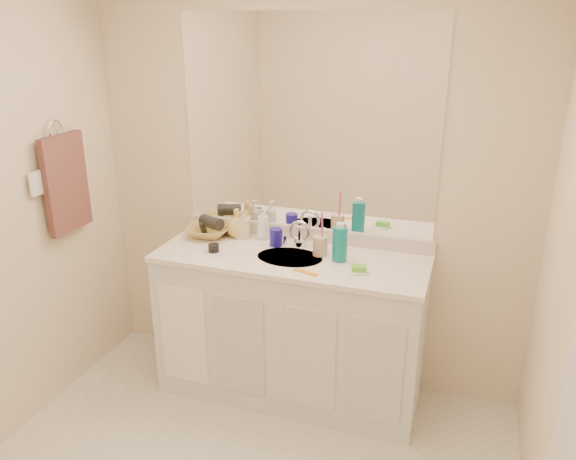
# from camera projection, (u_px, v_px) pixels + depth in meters

# --- Properties ---
(wall_back) EXTENTS (2.60, 0.02, 2.40)m
(wall_back) POSITION_uv_depth(u_px,v_px,m) (306.00, 187.00, 3.25)
(wall_back) COLOR beige
(wall_back) RESTS_ON floor
(vanity_cabinet) EXTENTS (1.50, 0.55, 0.85)m
(vanity_cabinet) POSITION_uv_depth(u_px,v_px,m) (291.00, 327.00, 3.28)
(vanity_cabinet) COLOR white
(vanity_cabinet) RESTS_ON floor
(countertop) EXTENTS (1.52, 0.57, 0.03)m
(countertop) POSITION_uv_depth(u_px,v_px,m) (291.00, 258.00, 3.12)
(countertop) COLOR white
(countertop) RESTS_ON vanity_cabinet
(backsplash) EXTENTS (1.52, 0.03, 0.08)m
(backsplash) POSITION_uv_depth(u_px,v_px,m) (305.00, 233.00, 3.34)
(backsplash) COLOR silver
(backsplash) RESTS_ON countertop
(sink_basin) EXTENTS (0.37, 0.37, 0.02)m
(sink_basin) POSITION_uv_depth(u_px,v_px,m) (290.00, 259.00, 3.11)
(sink_basin) COLOR silver
(sink_basin) RESTS_ON countertop
(faucet) EXTENTS (0.02, 0.02, 0.11)m
(faucet) POSITION_uv_depth(u_px,v_px,m) (300.00, 237.00, 3.24)
(faucet) COLOR silver
(faucet) RESTS_ON countertop
(mirror) EXTENTS (1.48, 0.01, 1.20)m
(mirror) POSITION_uv_depth(u_px,v_px,m) (306.00, 125.00, 3.12)
(mirror) COLOR white
(mirror) RESTS_ON wall_back
(blue_mug) EXTENTS (0.10, 0.10, 0.10)m
(blue_mug) POSITION_uv_depth(u_px,v_px,m) (276.00, 237.00, 3.25)
(blue_mug) COLOR #1F169B
(blue_mug) RESTS_ON countertop
(tan_cup) EXTENTS (0.10, 0.10, 0.11)m
(tan_cup) POSITION_uv_depth(u_px,v_px,m) (320.00, 246.00, 3.11)
(tan_cup) COLOR #D3AF95
(tan_cup) RESTS_ON countertop
(toothbrush) EXTENTS (0.01, 0.04, 0.21)m
(toothbrush) POSITION_uv_depth(u_px,v_px,m) (322.00, 230.00, 3.08)
(toothbrush) COLOR #E03B99
(toothbrush) RESTS_ON tan_cup
(mouthwash_bottle) EXTENTS (0.09, 0.09, 0.19)m
(mouthwash_bottle) POSITION_uv_depth(u_px,v_px,m) (340.00, 244.00, 3.03)
(mouthwash_bottle) COLOR #0A7880
(mouthwash_bottle) RESTS_ON countertop
(soap_dish) EXTENTS (0.12, 0.11, 0.01)m
(soap_dish) POSITION_uv_depth(u_px,v_px,m) (359.00, 271.00, 2.91)
(soap_dish) COLOR white
(soap_dish) RESTS_ON countertop
(green_soap) EXTENTS (0.09, 0.07, 0.03)m
(green_soap) POSITION_uv_depth(u_px,v_px,m) (359.00, 268.00, 2.90)
(green_soap) COLOR #61C42F
(green_soap) RESTS_ON soap_dish
(orange_comb) EXTENTS (0.14, 0.06, 0.01)m
(orange_comb) POSITION_uv_depth(u_px,v_px,m) (306.00, 272.00, 2.91)
(orange_comb) COLOR orange
(orange_comb) RESTS_ON countertop
(dark_jar) EXTENTS (0.07, 0.07, 0.04)m
(dark_jar) POSITION_uv_depth(u_px,v_px,m) (214.00, 248.00, 3.17)
(dark_jar) COLOR black
(dark_jar) RESTS_ON countertop
(soap_bottle_white) EXTENTS (0.10, 0.10, 0.19)m
(soap_bottle_white) POSITION_uv_depth(u_px,v_px,m) (263.00, 223.00, 3.33)
(soap_bottle_white) COLOR white
(soap_bottle_white) RESTS_ON countertop
(soap_bottle_cream) EXTENTS (0.10, 0.10, 0.18)m
(soap_bottle_cream) POSITION_uv_depth(u_px,v_px,m) (243.00, 223.00, 3.36)
(soap_bottle_cream) COLOR beige
(soap_bottle_cream) RESTS_ON countertop
(soap_bottle_yellow) EXTENTS (0.15, 0.15, 0.17)m
(soap_bottle_yellow) POSITION_uv_depth(u_px,v_px,m) (237.00, 223.00, 3.37)
(soap_bottle_yellow) COLOR #E2BF58
(soap_bottle_yellow) RESTS_ON countertop
(wicker_basket) EXTENTS (0.30, 0.30, 0.06)m
(wicker_basket) POSITION_uv_depth(u_px,v_px,m) (209.00, 231.00, 3.40)
(wicker_basket) COLOR #A88B43
(wicker_basket) RESTS_ON countertop
(hair_dryer) EXTENTS (0.17, 0.13, 0.08)m
(hair_dryer) POSITION_uv_depth(u_px,v_px,m) (212.00, 222.00, 3.37)
(hair_dryer) COLOR black
(hair_dryer) RESTS_ON wicker_basket
(towel_ring) EXTENTS (0.01, 0.11, 0.11)m
(towel_ring) POSITION_uv_depth(u_px,v_px,m) (55.00, 130.00, 3.05)
(towel_ring) COLOR silver
(towel_ring) RESTS_ON wall_left
(hand_towel) EXTENTS (0.04, 0.32, 0.55)m
(hand_towel) POSITION_uv_depth(u_px,v_px,m) (66.00, 183.00, 3.15)
(hand_towel) COLOR #472826
(hand_towel) RESTS_ON towel_ring
(switch_plate) EXTENTS (0.01, 0.08, 0.13)m
(switch_plate) POSITION_uv_depth(u_px,v_px,m) (36.00, 184.00, 2.96)
(switch_plate) COLOR white
(switch_plate) RESTS_ON wall_left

